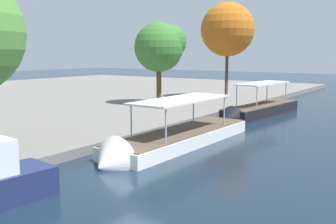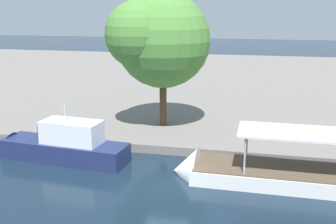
# 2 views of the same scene
# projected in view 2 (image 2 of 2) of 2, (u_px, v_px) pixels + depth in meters

# --- Properties ---
(ground_plane) EXTENTS (220.00, 220.00, 0.00)m
(ground_plane) POSITION_uv_depth(u_px,v_px,m) (164.00, 189.00, 22.08)
(ground_plane) COLOR #142333
(dock_promenade) EXTENTS (120.00, 55.00, 0.59)m
(dock_promenade) POSITION_uv_depth(u_px,v_px,m) (221.00, 81.00, 52.86)
(dock_promenade) COLOR slate
(dock_promenade) RESTS_ON ground_plane
(motor_yacht_1) EXTENTS (9.50, 3.07, 4.51)m
(motor_yacht_1) POSITION_uv_depth(u_px,v_px,m) (59.00, 148.00, 26.25)
(motor_yacht_1) COLOR navy
(motor_yacht_1) RESTS_ON ground_plane
(tour_boat_2) EXTENTS (14.31, 3.43, 4.34)m
(tour_boat_2) POSITION_uv_depth(u_px,v_px,m) (289.00, 178.00, 22.66)
(tour_boat_2) COLOR silver
(tour_boat_2) RESTS_ON ground_plane
(tree_1) EXTENTS (7.48, 7.42, 10.13)m
(tree_1) POSITION_uv_depth(u_px,v_px,m) (155.00, 39.00, 30.05)
(tree_1) COLOR #4C3823
(tree_1) RESTS_ON dock_promenade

